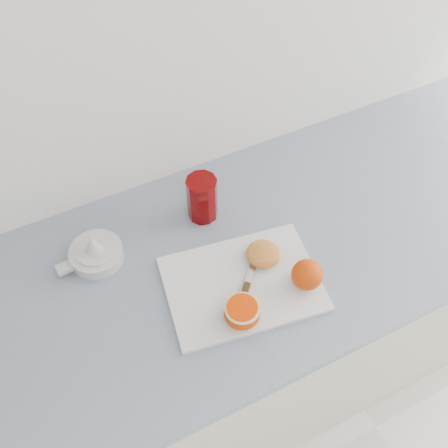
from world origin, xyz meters
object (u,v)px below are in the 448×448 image
(red_tumbler, at_px, (202,199))
(counter, at_px, (212,343))
(half_orange, at_px, (242,312))
(cutting_board, at_px, (242,284))
(citrus_juicer, at_px, (95,253))

(red_tumbler, bearing_deg, counter, -109.63)
(counter, relative_size, red_tumbler, 18.52)
(counter, relative_size, half_orange, 29.44)
(counter, relative_size, cutting_board, 6.71)
(half_orange, xyz_separation_m, citrus_juicer, (-0.23, 0.29, -0.01))
(cutting_board, relative_size, citrus_juicer, 2.15)
(counter, bearing_deg, red_tumbler, 70.37)
(half_orange, relative_size, citrus_juicer, 0.49)
(cutting_board, xyz_separation_m, red_tumbler, (0.01, 0.22, 0.05))
(half_orange, bearing_deg, red_tumbler, 80.92)
(counter, height_order, red_tumbler, red_tumbler)
(half_orange, height_order, citrus_juicer, citrus_juicer)
(red_tumbler, bearing_deg, cutting_board, -91.64)
(half_orange, bearing_deg, counter, 90.52)
(cutting_board, bearing_deg, red_tumbler, 88.36)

